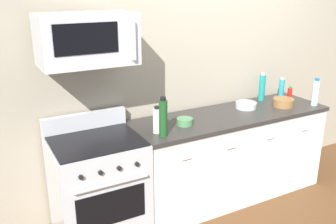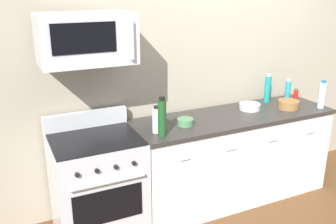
# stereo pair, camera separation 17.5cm
# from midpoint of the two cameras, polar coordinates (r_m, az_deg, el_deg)

# --- Properties ---
(ground_plane) EXTENTS (6.22, 6.22, 0.00)m
(ground_plane) POSITION_cam_midpoint_polar(r_m,az_deg,el_deg) (4.19, 10.57, -12.39)
(ground_plane) COLOR brown
(back_wall) EXTENTS (5.18, 0.10, 2.70)m
(back_wall) POSITION_cam_midpoint_polar(r_m,az_deg,el_deg) (4.01, 8.33, 7.15)
(back_wall) COLOR #9E937F
(back_wall) RESTS_ON ground_plane
(counter_unit) EXTENTS (2.09, 0.66, 0.92)m
(counter_unit) POSITION_cam_midpoint_polar(r_m,az_deg,el_deg) (3.97, 10.97, -6.70)
(counter_unit) COLOR silver
(counter_unit) RESTS_ON ground_plane
(range_oven) EXTENTS (0.76, 0.69, 1.07)m
(range_oven) POSITION_cam_midpoint_polar(r_m,az_deg,el_deg) (3.41, -9.22, -11.00)
(range_oven) COLOR #B7BABF
(range_oven) RESTS_ON ground_plane
(microwave) EXTENTS (0.74, 0.44, 0.40)m
(microwave) POSITION_cam_midpoint_polar(r_m,az_deg,el_deg) (3.03, -10.74, 10.94)
(microwave) COLOR #B7BABF
(bottle_wine_green) EXTENTS (0.07, 0.07, 0.35)m
(bottle_wine_green) POSITION_cam_midpoint_polar(r_m,az_deg,el_deg) (3.16, 0.67, -0.86)
(bottle_wine_green) COLOR #19471E
(bottle_wine_green) RESTS_ON countertop_slab
(bottle_water_clear) EXTENTS (0.07, 0.07, 0.30)m
(bottle_water_clear) POSITION_cam_midpoint_polar(r_m,az_deg,el_deg) (4.25, 23.54, 2.40)
(bottle_water_clear) COLOR silver
(bottle_water_clear) RESTS_ON countertop_slab
(bottle_dish_soap) EXTENTS (0.06, 0.06, 0.24)m
(bottle_dish_soap) POSITION_cam_midpoint_polar(r_m,az_deg,el_deg) (4.42, 18.91, 3.18)
(bottle_dish_soap) COLOR teal
(bottle_dish_soap) RESTS_ON countertop_slab
(bottle_sparkling_teal) EXTENTS (0.07, 0.07, 0.32)m
(bottle_sparkling_teal) POSITION_cam_midpoint_polar(r_m,az_deg,el_deg) (4.27, 16.08, 3.45)
(bottle_sparkling_teal) COLOR #197F7A
(bottle_sparkling_teal) RESTS_ON countertop_slab
(bottle_hot_sauce_red) EXTENTS (0.05, 0.05, 0.17)m
(bottle_hot_sauce_red) POSITION_cam_midpoint_polar(r_m,az_deg,el_deg) (4.29, 19.99, 2.20)
(bottle_hot_sauce_red) COLOR #B21914
(bottle_hot_sauce_red) RESTS_ON countertop_slab
(bottle_vinegar_white) EXTENTS (0.07, 0.07, 0.24)m
(bottle_vinegar_white) POSITION_cam_midpoint_polar(r_m,az_deg,el_deg) (3.25, -0.24, -1.24)
(bottle_vinegar_white) COLOR silver
(bottle_vinegar_white) RESTS_ON countertop_slab
(bowl_wooden_salad) EXTENTS (0.22, 0.22, 0.09)m
(bowl_wooden_salad) POSITION_cam_midpoint_polar(r_m,az_deg,el_deg) (4.13, 19.06, 1.14)
(bowl_wooden_salad) COLOR brown
(bowl_wooden_salad) RESTS_ON countertop_slab
(bowl_green_glaze) EXTENTS (0.15, 0.15, 0.06)m
(bowl_green_glaze) POSITION_cam_midpoint_polar(r_m,az_deg,el_deg) (3.45, 4.10, -1.50)
(bowl_green_glaze) COLOR #477A4C
(bowl_green_glaze) RESTS_ON countertop_slab
(bowl_steel_prep) EXTENTS (0.22, 0.22, 0.06)m
(bowl_steel_prep) POSITION_cam_midpoint_polar(r_m,az_deg,el_deg) (3.98, 13.60, 0.84)
(bowl_steel_prep) COLOR #B2B5BA
(bowl_steel_prep) RESTS_ON countertop_slab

